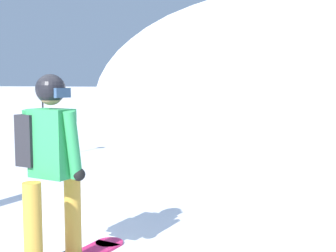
# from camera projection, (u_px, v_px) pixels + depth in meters

# --- Properties ---
(ridge_peak_main) EXTENTS (28.63, 25.77, 15.93)m
(ridge_peak_main) POSITION_uv_depth(u_px,v_px,m) (293.00, 106.00, 31.24)
(ridge_peak_main) COLOR white
(ridge_peak_main) RESTS_ON ground
(snowboarder_main) EXTENTS (0.65, 1.83, 1.71)m
(snowboarder_main) POSITION_uv_depth(u_px,v_px,m) (50.00, 168.00, 3.76)
(snowboarder_main) COLOR #D11E5B
(snowboarder_main) RESTS_ON ground
(piste_marker_near) EXTENTS (0.20, 0.20, 1.76)m
(piste_marker_near) POSITION_uv_depth(u_px,v_px,m) (43.00, 112.00, 9.41)
(piste_marker_near) COLOR black
(piste_marker_near) RESTS_ON ground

